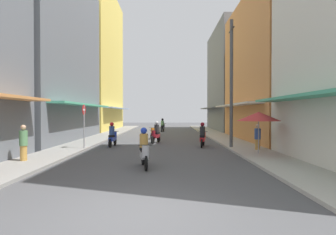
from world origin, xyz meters
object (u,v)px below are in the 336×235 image
at_px(motorbike_red, 203,136).
at_px(vendor_umbrella, 259,116).
at_px(pedestrian_crossing, 24,144).
at_px(motorbike_blue, 113,136).
at_px(pedestrian_foreground, 258,138).
at_px(utility_pole, 232,83).
at_px(motorbike_black, 163,126).
at_px(motorbike_orange, 155,133).
at_px(motorbike_silver, 145,150).
at_px(street_sign_no_entry, 85,121).
at_px(motorbike_maroon, 157,133).

height_order(motorbike_red, vendor_umbrella, vendor_umbrella).
bearing_deg(pedestrian_crossing, vendor_umbrella, 10.47).
distance_m(motorbike_blue, pedestrian_foreground, 8.90).
relative_size(pedestrian_crossing, pedestrian_foreground, 1.07).
bearing_deg(utility_pole, motorbike_blue, 171.19).
bearing_deg(motorbike_black, pedestrian_crossing, -105.74).
bearing_deg(vendor_umbrella, motorbike_black, 106.03).
bearing_deg(motorbike_orange, utility_pole, -53.46).
relative_size(motorbike_silver, street_sign_no_entry, 0.68).
height_order(motorbike_maroon, vendor_umbrella, vendor_umbrella).
relative_size(pedestrian_crossing, vendor_umbrella, 0.75).
bearing_deg(motorbike_orange, pedestrian_foreground, -52.45).
relative_size(motorbike_blue, motorbike_red, 1.02).
xyz_separation_m(motorbike_silver, pedestrian_crossing, (-5.25, 0.90, 0.12)).
xyz_separation_m(pedestrian_crossing, street_sign_no_entry, (1.30, 4.26, 0.89)).
xyz_separation_m(motorbike_black, pedestrian_foreground, (5.59, -16.24, 0.07)).
bearing_deg(motorbike_blue, street_sign_no_entry, -126.86).
height_order(motorbike_blue, motorbike_silver, same).
distance_m(motorbike_black, motorbike_orange, 8.29).
bearing_deg(motorbike_red, pedestrian_crossing, -145.26).
height_order(motorbike_red, motorbike_maroon, same).
distance_m(pedestrian_crossing, vendor_umbrella, 10.95).
bearing_deg(vendor_umbrella, motorbike_orange, 120.62).
height_order(pedestrian_crossing, utility_pole, utility_pole).
bearing_deg(motorbike_silver, motorbike_orange, 90.92).
xyz_separation_m(motorbike_maroon, motorbike_silver, (-0.07, -9.02, 0.00)).
bearing_deg(motorbike_orange, motorbike_blue, -113.74).
bearing_deg(motorbike_maroon, motorbike_blue, -141.96).
height_order(pedestrian_crossing, pedestrian_foreground, pedestrian_crossing).
relative_size(motorbike_blue, pedestrian_foreground, 1.17).
xyz_separation_m(motorbike_silver, street_sign_no_entry, (-3.94, 5.16, 1.01)).
relative_size(motorbike_blue, motorbike_orange, 1.04).
xyz_separation_m(motorbike_orange, vendor_umbrella, (5.66, -9.56, 1.49)).
distance_m(motorbike_blue, street_sign_no_entry, 2.40).
bearing_deg(motorbike_red, vendor_umbrella, -59.05).
relative_size(motorbike_orange, pedestrian_crossing, 1.05).
distance_m(motorbike_silver, utility_pole, 8.14).
bearing_deg(motorbike_orange, street_sign_no_entry, -117.20).
xyz_separation_m(motorbike_red, pedestrian_crossing, (-8.40, -5.82, 0.12)).
height_order(motorbike_maroon, motorbike_silver, same).
height_order(motorbike_blue, pedestrian_crossing, pedestrian_crossing).
xyz_separation_m(motorbike_red, vendor_umbrella, (2.31, -3.85, 1.29)).
bearing_deg(motorbike_orange, vendor_umbrella, -59.38).
relative_size(motorbike_black, street_sign_no_entry, 0.68).
relative_size(motorbike_maroon, pedestrian_crossing, 1.06).
distance_m(motorbike_maroon, pedestrian_foreground, 7.42).
height_order(motorbike_red, pedestrian_crossing, pedestrian_crossing).
height_order(motorbike_orange, utility_pole, utility_pole).
bearing_deg(motorbike_orange, pedestrian_crossing, -113.61).
distance_m(motorbike_silver, motorbike_orange, 12.45).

